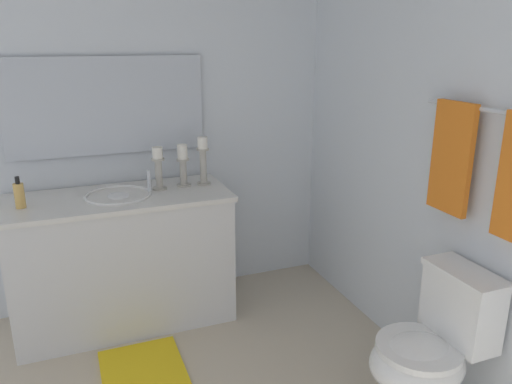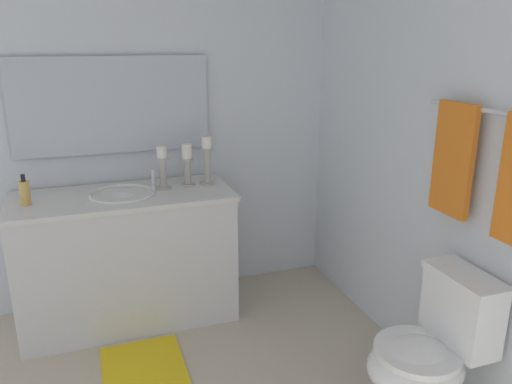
% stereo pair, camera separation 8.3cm
% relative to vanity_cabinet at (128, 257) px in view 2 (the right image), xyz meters
% --- Properties ---
extents(wall_back, '(3.10, 0.04, 2.45)m').
position_rel_vanity_cabinet_xyz_m(wall_back, '(1.22, 1.49, 0.80)').
color(wall_back, silver).
rests_on(wall_back, ground).
extents(wall_left, '(0.04, 2.99, 2.45)m').
position_rel_vanity_cabinet_xyz_m(wall_left, '(-0.32, -0.01, 0.80)').
color(wall_left, silver).
rests_on(wall_left, ground).
extents(vanity_cabinet, '(0.58, 1.33, 0.84)m').
position_rel_vanity_cabinet_xyz_m(vanity_cabinet, '(0.00, 0.00, 0.00)').
color(vanity_cabinet, silver).
rests_on(vanity_cabinet, ground).
extents(sink_basin, '(0.40, 0.40, 0.24)m').
position_rel_vanity_cabinet_xyz_m(sink_basin, '(0.00, 0.00, 0.38)').
color(sink_basin, white).
rests_on(sink_basin, vanity_cabinet).
extents(mirror, '(0.02, 1.22, 0.60)m').
position_rel_vanity_cabinet_xyz_m(mirror, '(-0.28, 0.00, 0.92)').
color(mirror, silver).
extents(candle_holder_tall, '(0.09, 0.09, 0.31)m').
position_rel_vanity_cabinet_xyz_m(candle_holder_tall, '(-0.05, 0.55, 0.58)').
color(candle_holder_tall, '#B7B2A5').
rests_on(candle_holder_tall, vanity_cabinet).
extents(candle_holder_short, '(0.09, 0.09, 0.27)m').
position_rel_vanity_cabinet_xyz_m(candle_holder_short, '(-0.06, 0.42, 0.56)').
color(candle_holder_short, '#B7B2A5').
rests_on(candle_holder_short, vanity_cabinet).
extents(candle_holder_mid, '(0.09, 0.09, 0.27)m').
position_rel_vanity_cabinet_xyz_m(candle_holder_mid, '(-0.04, 0.26, 0.56)').
color(candle_holder_mid, '#B7B2A5').
rests_on(candle_holder_mid, vanity_cabinet).
extents(soap_bottle, '(0.06, 0.06, 0.18)m').
position_rel_vanity_cabinet_xyz_m(soap_bottle, '(0.03, -0.53, 0.49)').
color(soap_bottle, '#E5B259').
rests_on(soap_bottle, vanity_cabinet).
extents(toilet, '(0.39, 0.54, 0.75)m').
position_rel_vanity_cabinet_xyz_m(toilet, '(1.41, 1.20, -0.06)').
color(toilet, white).
rests_on(toilet, ground).
extents(towel_bar, '(0.84, 0.02, 0.02)m').
position_rel_vanity_cabinet_xyz_m(towel_bar, '(1.40, 1.43, 1.03)').
color(towel_bar, silver).
extents(towel_near_vanity, '(0.24, 0.03, 0.52)m').
position_rel_vanity_cabinet_xyz_m(towel_near_vanity, '(1.19, 1.41, 0.79)').
color(towel_near_vanity, orange).
rests_on(towel_near_vanity, towel_bar).
extents(bath_mat, '(0.60, 0.44, 0.02)m').
position_rel_vanity_cabinet_xyz_m(bath_mat, '(0.62, 0.00, -0.41)').
color(bath_mat, yellow).
rests_on(bath_mat, ground).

